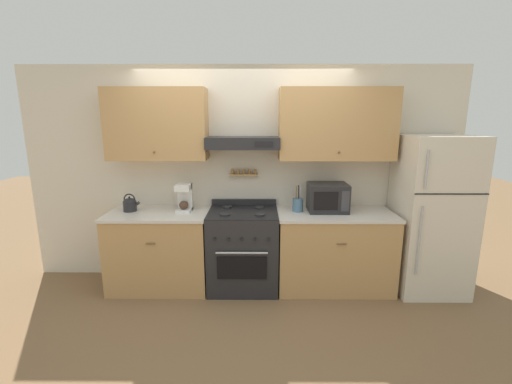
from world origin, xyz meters
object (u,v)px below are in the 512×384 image
Objects in this scene: stove_range at (243,249)px; refrigerator at (431,215)px; coffee_maker at (184,197)px; tea_kettle at (130,204)px; utensil_crock at (298,204)px; microwave at (328,197)px.

refrigerator is (2.12, -0.02, 0.43)m from stove_range.
refrigerator reaches higher than coffee_maker.
refrigerator is 2.81m from coffee_maker.
tea_kettle is 0.67× the size of utensil_crock.
microwave reaches higher than tea_kettle.
utensil_crock is (0.63, 0.05, 0.52)m from stove_range.
microwave reaches higher than utensil_crock.
tea_kettle is 0.47× the size of microwave.
refrigerator is 8.66× the size of tea_kettle.
utensil_crock reaches higher than stove_range.
refrigerator is 1.50m from utensil_crock.
refrigerator is at bearing -4.70° from microwave.
tea_kettle is at bearing -179.55° from microwave.
microwave is at bearing 4.21° from stove_range.
coffee_maker is at bearing 172.88° from stove_range.
coffee_maker is (-2.80, 0.11, 0.18)m from refrigerator.
refrigerator is 1.17m from microwave.
tea_kettle is at bearing -177.15° from coffee_maker.
refrigerator reaches higher than utensil_crock.
coffee_maker is (0.62, 0.03, 0.08)m from tea_kettle.
utensil_crock is (-0.34, -0.02, -0.08)m from microwave.
tea_kettle is at bearing -180.00° from utensil_crock.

